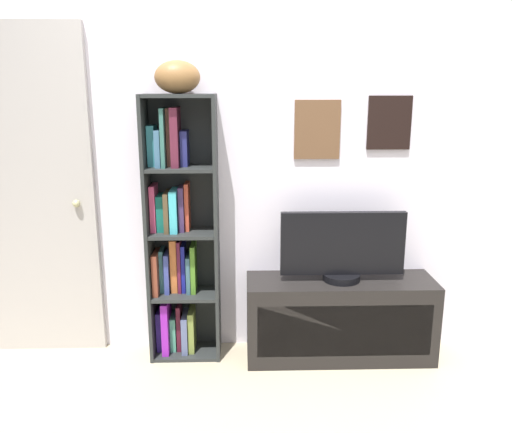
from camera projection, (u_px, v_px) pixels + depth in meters
name	position (u px, v px, depth m)	size (l,w,h in m)	color
back_wall	(271.00, 145.00, 3.09)	(4.80, 0.08, 2.52)	white
bookshelf	(178.00, 236.00, 3.08)	(0.41, 0.25, 1.56)	#272A2A
football	(177.00, 77.00, 2.83)	(0.25, 0.18, 0.18)	olive
tv_stand	(340.00, 318.00, 3.15)	(1.11, 0.35, 0.49)	black
television	(343.00, 247.00, 3.04)	(0.72, 0.22, 0.41)	black
door	(24.00, 196.00, 3.07)	(0.83, 0.09, 1.95)	#AEA8A3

